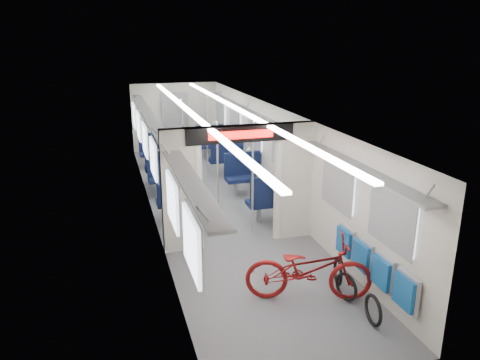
% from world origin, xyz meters
% --- Properties ---
extents(carriage, '(12.00, 12.02, 2.31)m').
position_xyz_m(carriage, '(0.00, -0.27, 1.50)').
color(carriage, '#515456').
rests_on(carriage, ground).
extents(bicycle, '(2.02, 1.22, 1.00)m').
position_xyz_m(bicycle, '(0.44, -4.25, 0.50)').
color(bicycle, maroon).
rests_on(bicycle, ground).
extents(flip_bench, '(0.12, 2.11, 0.52)m').
position_xyz_m(flip_bench, '(1.35, -4.51, 0.58)').
color(flip_bench, gray).
rests_on(flip_bench, carriage).
extents(bike_hoop_a, '(0.07, 0.46, 0.46)m').
position_xyz_m(bike_hoop_a, '(1.02, -5.12, 0.20)').
color(bike_hoop_a, black).
rests_on(bike_hoop_a, ground).
extents(bike_hoop_b, '(0.16, 0.45, 0.45)m').
position_xyz_m(bike_hoop_b, '(0.97, -4.46, 0.20)').
color(bike_hoop_b, black).
rests_on(bike_hoop_b, ground).
extents(bike_hoop_c, '(0.16, 0.45, 0.45)m').
position_xyz_m(bike_hoop_c, '(1.07, -4.00, 0.20)').
color(bike_hoop_c, black).
rests_on(bike_hoop_c, ground).
extents(seat_bay_near_left, '(0.93, 2.19, 1.13)m').
position_xyz_m(seat_bay_near_left, '(-0.93, 0.38, 0.56)').
color(seat_bay_near_left, black).
rests_on(seat_bay_near_left, ground).
extents(seat_bay_near_right, '(0.96, 2.29, 1.16)m').
position_xyz_m(seat_bay_near_right, '(0.93, -0.17, 0.57)').
color(seat_bay_near_right, black).
rests_on(seat_bay_near_right, ground).
extents(seat_bay_far_left, '(0.92, 2.12, 1.11)m').
position_xyz_m(seat_bay_far_left, '(-0.93, 3.13, 0.55)').
color(seat_bay_far_left, black).
rests_on(seat_bay_far_left, ground).
extents(seat_bay_far_right, '(0.96, 2.29, 1.17)m').
position_xyz_m(seat_bay_far_right, '(0.94, 3.60, 0.57)').
color(seat_bay_far_right, black).
rests_on(seat_bay_far_right, ground).
extents(stanchion_near_left, '(0.04, 0.04, 2.30)m').
position_xyz_m(stanchion_near_left, '(-0.29, -1.50, 1.15)').
color(stanchion_near_left, silver).
rests_on(stanchion_near_left, ground).
extents(stanchion_near_right, '(0.04, 0.04, 2.30)m').
position_xyz_m(stanchion_near_right, '(0.38, -1.64, 1.15)').
color(stanchion_near_right, silver).
rests_on(stanchion_near_right, ground).
extents(stanchion_far_left, '(0.04, 0.04, 2.30)m').
position_xyz_m(stanchion_far_left, '(-0.42, 1.84, 1.15)').
color(stanchion_far_left, silver).
rests_on(stanchion_far_left, ground).
extents(stanchion_far_right, '(0.04, 0.04, 2.30)m').
position_xyz_m(stanchion_far_right, '(0.27, 2.04, 1.15)').
color(stanchion_far_right, silver).
rests_on(stanchion_far_right, ground).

